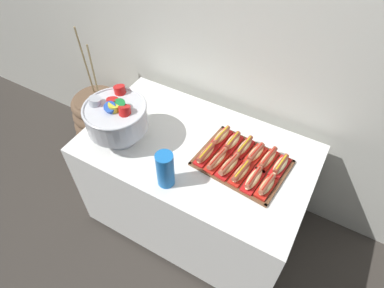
{
  "coord_description": "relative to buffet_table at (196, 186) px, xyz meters",
  "views": [
    {
      "loc": [
        0.61,
        -1.12,
        2.23
      ],
      "look_at": [
        -0.03,
        0.0,
        0.81
      ],
      "focal_mm": 31.02,
      "sensor_mm": 36.0,
      "label": 1
    }
  ],
  "objects": [
    {
      "name": "cup_stack",
      "position": [
        -0.02,
        -0.29,
        0.49
      ],
      "size": [
        0.09,
        0.09,
        0.22
      ],
      "color": "blue",
      "rests_on": "buffet_table"
    },
    {
      "name": "hot_dog_3",
      "position": [
        0.31,
        -0.06,
        0.41
      ],
      "size": [
        0.08,
        0.18,
        0.06
      ],
      "color": "red",
      "rests_on": "serving_tray"
    },
    {
      "name": "hot_dog_1",
      "position": [
        0.16,
        -0.05,
        0.41
      ],
      "size": [
        0.08,
        0.19,
        0.06
      ],
      "color": "red",
      "rests_on": "serving_tray"
    },
    {
      "name": "hot_dog_10",
      "position": [
        0.4,
        0.09,
        0.41
      ],
      "size": [
        0.08,
        0.19,
        0.06
      ],
      "color": "red",
      "rests_on": "serving_tray"
    },
    {
      "name": "buffet_table",
      "position": [
        0.0,
        0.0,
        0.0
      ],
      "size": [
        1.35,
        0.8,
        0.8
      ],
      "color": "white",
      "rests_on": "ground_plane"
    },
    {
      "name": "ground_plane",
      "position": [
        0.0,
        0.0,
        -0.42
      ],
      "size": [
        10.0,
        10.0,
        0.0
      ],
      "primitive_type": "plane",
      "color": "#38332D"
    },
    {
      "name": "hot_dog_9",
      "position": [
        0.32,
        0.1,
        0.41
      ],
      "size": [
        0.09,
        0.17,
        0.06
      ],
      "color": "red",
      "rests_on": "serving_tray"
    },
    {
      "name": "punch_bowl",
      "position": [
        -0.43,
        -0.15,
        0.55
      ],
      "size": [
        0.36,
        0.36,
        0.29
      ],
      "color": "silver",
      "rests_on": "buffet_table"
    },
    {
      "name": "hot_dog_8",
      "position": [
        0.25,
        0.11,
        0.41
      ],
      "size": [
        0.07,
        0.18,
        0.06
      ],
      "color": "#B21414",
      "rests_on": "serving_tray"
    },
    {
      "name": "hot_dog_4",
      "position": [
        0.38,
        -0.07,
        0.41
      ],
      "size": [
        0.08,
        0.19,
        0.06
      ],
      "color": "red",
      "rests_on": "serving_tray"
    },
    {
      "name": "serving_tray",
      "position": [
        0.28,
        0.02,
        0.38
      ],
      "size": [
        0.51,
        0.41,
        0.01
      ],
      "color": "brown",
      "rests_on": "buffet_table"
    },
    {
      "name": "hot_dog_0",
      "position": [
        0.08,
        -0.04,
        0.41
      ],
      "size": [
        0.07,
        0.18,
        0.06
      ],
      "color": "red",
      "rests_on": "serving_tray"
    },
    {
      "name": "hot_dog_2",
      "position": [
        0.23,
        -0.06,
        0.42
      ],
      "size": [
        0.09,
        0.19,
        0.06
      ],
      "color": "red",
      "rests_on": "serving_tray"
    },
    {
      "name": "back_wall",
      "position": [
        0.0,
        0.53,
        0.88
      ],
      "size": [
        6.0,
        0.1,
        2.6
      ],
      "primitive_type": "cube",
      "color": "beige",
      "rests_on": "ground_plane"
    },
    {
      "name": "hot_dog_11",
      "position": [
        0.47,
        0.09,
        0.41
      ],
      "size": [
        0.08,
        0.17,
        0.06
      ],
      "color": "red",
      "rests_on": "serving_tray"
    },
    {
      "name": "hot_dog_5",
      "position": [
        0.46,
        -0.08,
        0.41
      ],
      "size": [
        0.08,
        0.16,
        0.06
      ],
      "color": "red",
      "rests_on": "serving_tray"
    },
    {
      "name": "hot_dog_7",
      "position": [
        0.18,
        0.12,
        0.41
      ],
      "size": [
        0.08,
        0.16,
        0.06
      ],
      "color": "red",
      "rests_on": "serving_tray"
    },
    {
      "name": "floor_vase",
      "position": [
        -1.01,
        0.22,
        -0.13
      ],
      "size": [
        0.46,
        0.46,
        1.16
      ],
      "color": "brown",
      "rests_on": "ground_plane"
    },
    {
      "name": "hot_dog_6",
      "position": [
        0.1,
        0.12,
        0.41
      ],
      "size": [
        0.08,
        0.17,
        0.06
      ],
      "color": "red",
      "rests_on": "serving_tray"
    }
  ]
}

